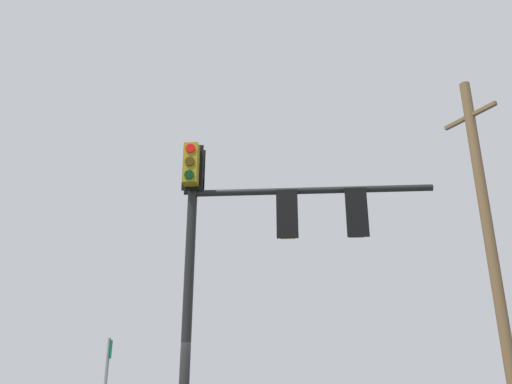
{
  "coord_description": "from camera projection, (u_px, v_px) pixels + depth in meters",
  "views": [
    {
      "loc": [
        9.05,
        4.04,
        1.74
      ],
      "look_at": [
        -0.94,
        1.53,
        5.57
      ],
      "focal_mm": 36.43,
      "sensor_mm": 36.0,
      "label": 1
    }
  ],
  "objects": [
    {
      "name": "signal_mast_assembly",
      "position": [
        242.0,
        229.0,
        10.71
      ],
      "size": [
        1.43,
        5.2,
        6.64
      ],
      "color": "black",
      "rests_on": "ground"
    },
    {
      "name": "utility_pole_wooden",
      "position": [
        490.0,
        244.0,
        14.96
      ],
      "size": [
        1.47,
        1.41,
        10.89
      ],
      "color": "brown",
      "rests_on": "ground"
    }
  ]
}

